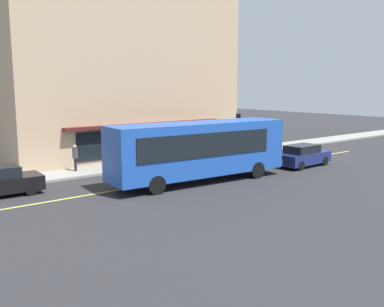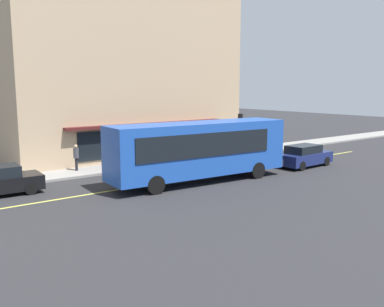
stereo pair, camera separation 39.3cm
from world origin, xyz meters
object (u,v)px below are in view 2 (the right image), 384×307
object	(u,v)px
pedestrian_mid_block	(159,149)
pedestrian_by_curb	(76,155)
traffic_light	(241,124)
pedestrian_near_storefront	(184,147)
car_navy	(304,156)
car_maroon	(240,150)
bus	(200,148)

from	to	relation	value
pedestrian_mid_block	pedestrian_by_curb	bearing A→B (deg)	175.56
traffic_light	pedestrian_mid_block	bearing A→B (deg)	176.86
pedestrian_near_storefront	pedestrian_mid_block	size ratio (longest dim) A/B	1.05
traffic_light	pedestrian_near_storefront	distance (m)	6.20
car_navy	pedestrian_mid_block	world-z (taller)	pedestrian_mid_block
traffic_light	pedestrian_near_storefront	size ratio (longest dim) A/B	1.92
traffic_light	car_navy	bearing A→B (deg)	-92.18
car_navy	pedestrian_by_curb	world-z (taller)	pedestrian_by_curb
car_maroon	pedestrian_mid_block	world-z (taller)	pedestrian_mid_block
bus	pedestrian_by_curb	bearing A→B (deg)	124.44
pedestrian_by_curb	pedestrian_mid_block	xyz separation A→B (m)	(6.08, -0.47, -0.08)
pedestrian_near_storefront	pedestrian_by_curb	size ratio (longest dim) A/B	0.98
traffic_light	pedestrian_mid_block	distance (m)	7.83
pedestrian_by_curb	car_navy	bearing A→B (deg)	-29.22
traffic_light	pedestrian_by_curb	distance (m)	13.86
car_navy	pedestrian_near_storefront	xyz separation A→B (m)	(-5.78, 6.34, 0.40)
pedestrian_by_curb	pedestrian_mid_block	world-z (taller)	pedestrian_by_curb
bus	pedestrian_near_storefront	bearing A→B (deg)	62.15
car_maroon	pedestrian_mid_block	bearing A→B (deg)	157.64
car_navy	car_maroon	bearing A→B (deg)	109.21
car_navy	pedestrian_mid_block	size ratio (longest dim) A/B	2.77
traffic_light	car_navy	distance (m)	6.91
traffic_light	car_maroon	world-z (taller)	traffic_light
bus	pedestrian_mid_block	size ratio (longest dim) A/B	7.14
bus	car_navy	bearing A→B (deg)	-4.29
traffic_light	bus	bearing A→B (deg)	-146.38
bus	car_maroon	world-z (taller)	bus
traffic_light	pedestrian_mid_block	size ratio (longest dim) A/B	2.03
car_maroon	pedestrian_near_storefront	distance (m)	4.47
pedestrian_by_curb	traffic_light	bearing A→B (deg)	-3.72
traffic_light	pedestrian_mid_block	world-z (taller)	traffic_light
car_maroon	pedestrian_by_curb	xyz separation A→B (m)	(-11.87, 2.86, 0.43)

